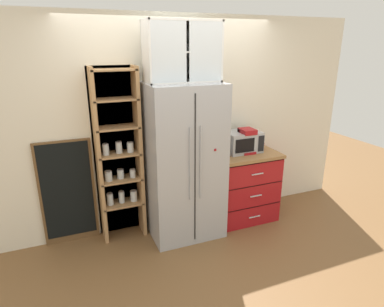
{
  "coord_description": "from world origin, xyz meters",
  "views": [
    {
      "loc": [
        -1.27,
        -3.34,
        2.22
      ],
      "look_at": [
        0.1,
        0.02,
        1.0
      ],
      "focal_mm": 30.78,
      "sensor_mm": 36.0,
      "label": 1
    }
  ],
  "objects": [
    {
      "name": "mug_red",
      "position": [
        1.11,
        0.14,
        0.96
      ],
      "size": [
        0.11,
        0.08,
        0.1
      ],
      "color": "red",
      "rests_on": "counter_cabinet"
    },
    {
      "name": "upper_cabinet",
      "position": [
        0.0,
        0.07,
        2.13
      ],
      "size": [
        0.81,
        0.32,
        0.63
      ],
      "color": "silver",
      "rests_on": "refrigerator"
    },
    {
      "name": "chalkboard_menu",
      "position": [
        -1.3,
        0.33,
        0.62
      ],
      "size": [
        0.6,
        0.04,
        1.23
      ],
      "color": "brown",
      "rests_on": "ground"
    },
    {
      "name": "ground_plane",
      "position": [
        0.0,
        0.0,
        0.0
      ],
      "size": [
        10.69,
        10.69,
        0.0
      ],
      "primitive_type": "plane",
      "color": "brown"
    },
    {
      "name": "bottle_amber",
      "position": [
        0.85,
        0.02,
        1.04
      ],
      "size": [
        0.06,
        0.06,
        0.28
      ],
      "color": "brown",
      "rests_on": "counter_cabinet"
    },
    {
      "name": "pantry_shelf_column",
      "position": [
        -0.71,
        0.28,
        1.0
      ],
      "size": [
        0.54,
        0.3,
        2.0
      ],
      "color": "brown",
      "rests_on": "ground"
    },
    {
      "name": "bottle_cobalt",
      "position": [
        0.85,
        0.01,
        1.04
      ],
      "size": [
        0.06,
        0.06,
        0.3
      ],
      "color": "navy",
      "rests_on": "counter_cabinet"
    },
    {
      "name": "microwave",
      "position": [
        0.83,
        0.11,
        1.04
      ],
      "size": [
        0.44,
        0.33,
        0.26
      ],
      "color": "#ADAFB5",
      "rests_on": "counter_cabinet"
    },
    {
      "name": "counter_cabinet",
      "position": [
        0.85,
        0.06,
        0.46
      ],
      "size": [
        0.81,
        0.61,
        0.91
      ],
      "color": "#A8161C",
      "rests_on": "ground"
    },
    {
      "name": "refrigerator",
      "position": [
        0.0,
        0.02,
        0.91
      ],
      "size": [
        0.84,
        0.68,
        1.82
      ],
      "color": "#ADAFB5",
      "rests_on": "ground"
    },
    {
      "name": "wall_back_cream",
      "position": [
        0.0,
        0.4,
        1.27
      ],
      "size": [
        4.99,
        0.1,
        2.55
      ],
      "primitive_type": "cube",
      "color": "silver",
      "rests_on": "ground"
    },
    {
      "name": "coffee_maker",
      "position": [
        0.85,
        0.07,
        1.07
      ],
      "size": [
        0.17,
        0.2,
        0.31
      ],
      "color": "#A8161C",
      "rests_on": "counter_cabinet"
    },
    {
      "name": "mug_navy",
      "position": [
        0.52,
        0.04,
        0.96
      ],
      "size": [
        0.11,
        0.07,
        0.09
      ],
      "color": "navy",
      "rests_on": "counter_cabinet"
    }
  ]
}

